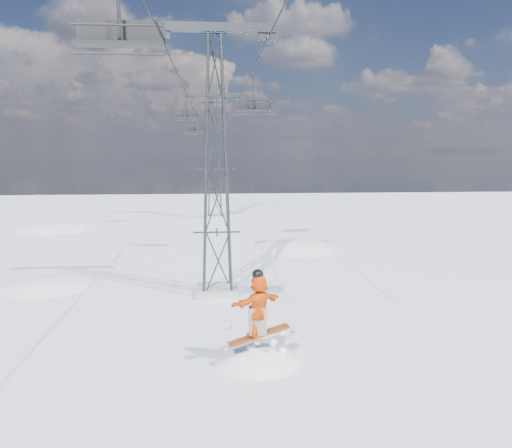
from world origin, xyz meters
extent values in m
plane|color=white|center=(0.00, 0.00, 0.00)|extent=(120.00, 120.00, 0.00)
sphere|color=white|center=(-7.00, 10.00, -7.65)|extent=(16.00, 16.00, 16.00)
sphere|color=white|center=(6.00, 18.00, -9.50)|extent=(20.00, 20.00, 20.00)
sphere|color=white|center=(-12.00, 28.00, -10.40)|extent=(22.00, 22.00, 22.00)
cube|color=#999999|center=(0.80, 8.00, 0.15)|extent=(1.80, 1.80, 0.30)
cube|color=#2F3237|center=(0.80, 8.00, 11.25)|extent=(5.00, 0.35, 0.35)
cube|color=#2F3237|center=(-1.40, 8.00, 11.05)|extent=(0.80, 0.25, 0.50)
cube|color=#2F3237|center=(3.00, 8.00, 11.05)|extent=(0.80, 0.25, 0.50)
cube|color=#999999|center=(0.80, 33.00, 0.15)|extent=(1.80, 1.80, 0.30)
cube|color=#2F3237|center=(0.80, 33.00, 11.25)|extent=(5.00, 0.35, 0.35)
cube|color=#2F3237|center=(-1.40, 33.00, 11.05)|extent=(0.80, 0.25, 0.50)
cube|color=#2F3237|center=(3.00, 33.00, 11.05)|extent=(0.80, 0.25, 0.50)
cylinder|color=black|center=(-1.40, 19.50, 10.85)|extent=(0.06, 51.00, 0.06)
cylinder|color=black|center=(3.00, 19.50, 10.85)|extent=(0.06, 51.00, 0.06)
sphere|color=white|center=(1.94, 0.73, -1.75)|extent=(4.40, 4.40, 4.40)
cube|color=#DF5B1D|center=(1.94, 0.43, 0.93)|extent=(1.86, 0.69, 0.47)
imported|color=#F8580B|center=(1.94, 0.43, 1.84)|extent=(1.70, 1.31, 1.80)
cube|color=#867253|center=(1.94, 0.43, 1.36)|extent=(0.63, 0.59, 0.83)
sphere|color=black|center=(1.94, 0.43, 2.72)|extent=(0.34, 0.34, 0.34)
cube|color=black|center=(-1.40, -1.44, 8.64)|extent=(2.01, 0.45, 0.08)
cube|color=black|center=(-1.40, -1.22, 8.94)|extent=(2.01, 0.06, 0.55)
cylinder|color=black|center=(-1.40, -1.69, 8.39)|extent=(2.01, 0.06, 0.06)
cylinder|color=black|center=(-1.40, -1.74, 8.99)|extent=(2.01, 0.05, 0.05)
cylinder|color=black|center=(3.00, 15.39, 9.69)|extent=(0.08, 0.08, 2.32)
cube|color=black|center=(3.00, 15.39, 8.53)|extent=(2.11, 0.47, 0.08)
cube|color=black|center=(3.00, 15.62, 8.85)|extent=(2.11, 0.06, 0.58)
cylinder|color=black|center=(3.00, 15.13, 8.27)|extent=(2.11, 0.06, 0.06)
cylinder|color=black|center=(3.00, 15.08, 8.90)|extent=(2.11, 0.05, 0.05)
cylinder|color=black|center=(-1.40, 27.05, 9.86)|extent=(0.07, 0.07, 1.99)
cube|color=black|center=(-1.40, 27.05, 8.86)|extent=(1.81, 0.41, 0.07)
cube|color=black|center=(-1.40, 27.25, 9.13)|extent=(1.81, 0.05, 0.50)
cylinder|color=black|center=(-1.40, 26.82, 8.64)|extent=(1.81, 0.05, 0.05)
cylinder|color=black|center=(-1.40, 26.78, 9.18)|extent=(1.81, 0.05, 0.05)
cylinder|color=black|center=(-1.40, 42.00, 9.62)|extent=(0.09, 0.09, 2.46)
cube|color=black|center=(-1.40, 42.00, 8.39)|extent=(2.24, 0.50, 0.09)
cube|color=black|center=(-1.40, 42.25, 8.72)|extent=(2.24, 0.07, 0.62)
cylinder|color=black|center=(-1.40, 41.72, 8.11)|extent=(2.24, 0.07, 0.07)
cylinder|color=black|center=(-1.40, 41.66, 8.78)|extent=(2.24, 0.06, 0.06)
camera|label=1|loc=(0.68, -13.43, 6.25)|focal=35.00mm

